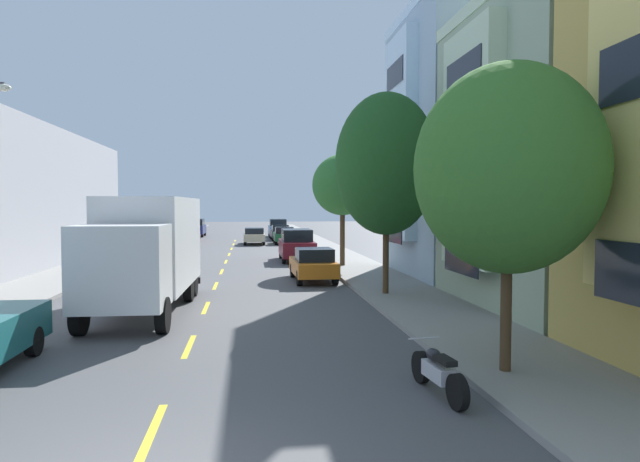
% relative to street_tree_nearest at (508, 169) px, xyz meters
% --- Properties ---
extents(ground_plane, '(160.00, 160.00, 0.00)m').
position_rel_street_tree_nearest_xyz_m(ground_plane, '(-6.40, 26.21, -4.06)').
color(ground_plane, '#4C4C4F').
extents(sidewalk_left, '(3.20, 120.00, 0.14)m').
position_rel_street_tree_nearest_xyz_m(sidewalk_left, '(-13.50, 24.21, -3.99)').
color(sidewalk_left, gray).
rests_on(sidewalk_left, ground_plane).
extents(sidewalk_right, '(3.20, 120.00, 0.14)m').
position_rel_street_tree_nearest_xyz_m(sidewalk_right, '(0.70, 24.21, -3.99)').
color(sidewalk_right, gray).
rests_on(sidewalk_right, ground_plane).
extents(lane_centerline_dashes, '(0.14, 47.20, 0.01)m').
position_rel_street_tree_nearest_xyz_m(lane_centerline_dashes, '(-6.40, 20.71, -4.06)').
color(lane_centerline_dashes, yellow).
rests_on(lane_centerline_dashes, ground_plane).
extents(townhouse_third_powder_blue, '(11.33, 8.07, 12.52)m').
position_rel_street_tree_nearest_xyz_m(townhouse_third_powder_blue, '(7.56, 14.98, 2.00)').
color(townhouse_third_powder_blue, '#9EB7CC').
rests_on(townhouse_third_powder_blue, ground_plane).
extents(street_tree_nearest, '(3.60, 3.60, 5.96)m').
position_rel_street_tree_nearest_xyz_m(street_tree_nearest, '(0.00, 0.00, 0.00)').
color(street_tree_nearest, '#47331E').
rests_on(street_tree_nearest, sidewalk_right).
extents(street_tree_second, '(3.73, 3.73, 7.34)m').
position_rel_street_tree_nearest_xyz_m(street_tree_second, '(0.00, 9.57, 0.81)').
color(street_tree_second, '#47331E').
rests_on(street_tree_second, sidewalk_right).
extents(street_tree_third, '(3.26, 3.26, 5.99)m').
position_rel_street_tree_nearest_xyz_m(street_tree_third, '(-0.00, 19.15, 0.40)').
color(street_tree_third, '#47331E').
rests_on(street_tree_third, sidewalk_right).
extents(delivery_box_truck, '(2.61, 8.17, 3.63)m').
position_rel_street_tree_nearest_xyz_m(delivery_box_truck, '(-8.19, 8.12, -2.04)').
color(delivery_box_truck, white).
rests_on(delivery_box_truck, ground_plane).
extents(parked_suv_navy, '(1.97, 4.81, 1.93)m').
position_rel_street_tree_nearest_xyz_m(parked_suv_navy, '(-10.87, 50.97, -3.08)').
color(parked_suv_navy, navy).
rests_on(parked_suv_navy, ground_plane).
extents(parked_suv_silver, '(2.04, 4.84, 1.93)m').
position_rel_street_tree_nearest_xyz_m(parked_suv_silver, '(-10.84, 33.11, -3.08)').
color(parked_suv_silver, '#B2B5BA').
rests_on(parked_suv_silver, ground_plane).
extents(parked_suv_sky, '(1.96, 4.80, 1.93)m').
position_rel_street_tree_nearest_xyz_m(parked_suv_sky, '(-2.00, 49.16, -3.08)').
color(parked_suv_sky, '#7A9EC6').
rests_on(parked_suv_sky, ground_plane).
extents(parked_hatchback_forest, '(1.76, 4.01, 1.50)m').
position_rel_street_tree_nearest_xyz_m(parked_hatchback_forest, '(-2.00, 38.19, -3.31)').
color(parked_hatchback_forest, '#194C28').
rests_on(parked_hatchback_forest, ground_plane).
extents(parked_suv_burgundy, '(1.96, 4.80, 1.93)m').
position_rel_street_tree_nearest_xyz_m(parked_suv_burgundy, '(-2.14, 23.21, -3.08)').
color(parked_suv_burgundy, maroon).
rests_on(parked_suv_burgundy, ground_plane).
extents(parked_hatchback_orange, '(1.84, 4.04, 1.50)m').
position_rel_street_tree_nearest_xyz_m(parked_hatchback_orange, '(-2.17, 14.03, -3.31)').
color(parked_hatchback_orange, orange).
rests_on(parked_hatchback_orange, ground_plane).
extents(parked_hatchback_charcoal, '(1.85, 4.05, 1.50)m').
position_rel_street_tree_nearest_xyz_m(parked_hatchback_charcoal, '(-2.07, 43.60, -3.31)').
color(parked_hatchback_charcoal, '#333338').
rests_on(parked_hatchback_charcoal, ground_plane).
extents(parked_sedan_red, '(1.82, 4.51, 1.43)m').
position_rel_street_tree_nearest_xyz_m(parked_sedan_red, '(-10.73, 42.57, -3.32)').
color(parked_sedan_red, '#AD1E1E').
rests_on(parked_sedan_red, ground_plane).
extents(moving_champagne_sedan, '(1.80, 4.50, 1.43)m').
position_rel_street_tree_nearest_xyz_m(moving_champagne_sedan, '(-4.60, 38.13, -3.32)').
color(moving_champagne_sedan, tan).
rests_on(moving_champagne_sedan, ground_plane).
extents(parked_motorcycle, '(0.62, 2.05, 0.90)m').
position_rel_street_tree_nearest_xyz_m(parked_motorcycle, '(-1.65, -0.81, -3.65)').
color(parked_motorcycle, black).
rests_on(parked_motorcycle, ground_plane).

